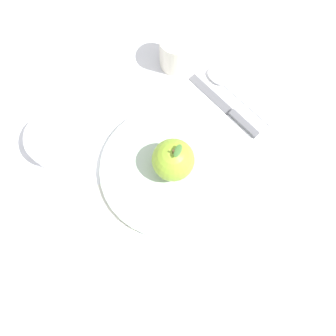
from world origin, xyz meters
name	(u,v)px	position (x,y,z in m)	size (l,w,h in m)	color
ground_plane	(172,159)	(0.00, 0.00, 0.00)	(2.40, 2.40, 0.00)	silver
dinner_plate	(168,170)	(-0.01, -0.02, 0.01)	(0.26, 0.26, 0.02)	#B2C6B2
apple	(172,160)	(0.00, -0.02, 0.06)	(0.08, 0.08, 0.09)	#8CB22D
side_bowl	(55,139)	(-0.22, 0.05, 0.02)	(0.11, 0.11, 0.04)	white
cup	(176,50)	(0.02, 0.21, 0.05)	(0.07, 0.07, 0.08)	silver
knife	(230,111)	(0.12, 0.09, 0.00)	(0.13, 0.15, 0.01)	#59595E
spoon	(224,82)	(0.12, 0.16, 0.01)	(0.13, 0.15, 0.01)	silver
linen_napkin	(96,235)	(-0.15, -0.14, 0.00)	(0.13, 0.16, 0.00)	silver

